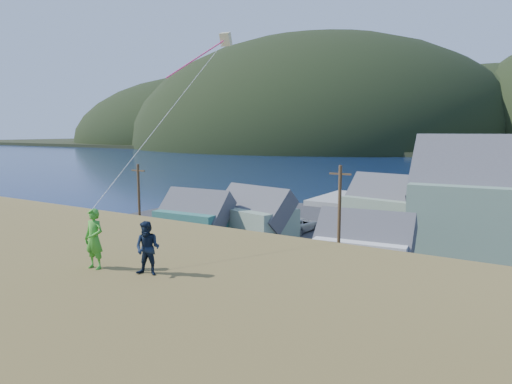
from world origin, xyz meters
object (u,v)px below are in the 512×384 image
at_px(wharf, 404,204).
at_px(shed_palegreen_near, 254,213).
at_px(shed_white, 364,244).
at_px(shed_teal, 195,215).
at_px(kite_flyer_green, 94,239).
at_px(kite_flyer_navy, 148,248).
at_px(shed_palegreen_far, 395,203).

distance_m(wharf, shed_palegreen_near, 28.72).
xyz_separation_m(shed_palegreen_near, shed_white, (14.40, -6.37, -0.11)).
relative_size(shed_teal, shed_white, 1.00).
height_order(wharf, kite_flyer_green, kite_flyer_green).
bearing_deg(shed_palegreen_near, kite_flyer_navy, -49.92).
height_order(wharf, shed_teal, shed_teal).
bearing_deg(shed_teal, shed_palegreen_near, 31.84).
bearing_deg(shed_palegreen_far, shed_teal, -127.62).
bearing_deg(shed_white, shed_palegreen_far, 91.51).
distance_m(shed_palegreen_near, kite_flyer_green, 35.83).
xyz_separation_m(shed_teal, shed_white, (19.57, -2.81, 0.02)).
relative_size(wharf, shed_teal, 3.24).
height_order(shed_white, shed_palegreen_far, shed_palegreen_far).
bearing_deg(shed_palegreen_far, shed_palegreen_near, -124.55).
relative_size(wharf, shed_palegreen_near, 2.64).
height_order(shed_teal, shed_palegreen_near, shed_palegreen_near).
bearing_deg(kite_flyer_navy, kite_flyer_green, 174.93).
bearing_deg(shed_teal, kite_flyer_green, -57.99).
height_order(shed_palegreen_far, kite_flyer_green, kite_flyer_green).
relative_size(wharf, kite_flyer_green, 14.34).
distance_m(shed_palegreen_near, kite_flyer_navy, 36.23).
xyz_separation_m(wharf, shed_palegreen_near, (-9.12, -27.16, 1.99)).
distance_m(shed_palegreen_near, shed_palegreen_far, 17.01).
height_order(wharf, shed_palegreen_far, shed_palegreen_far).
xyz_separation_m(wharf, shed_palegreen_far, (2.70, -14.94, 2.42)).
distance_m(shed_palegreen_near, shed_white, 15.74).
relative_size(kite_flyer_green, kite_flyer_navy, 1.16).
xyz_separation_m(shed_white, shed_palegreen_far, (-2.58, 18.60, 0.55)).
xyz_separation_m(shed_teal, shed_palegreen_near, (5.18, 3.57, 0.14)).
xyz_separation_m(shed_palegreen_near, shed_palegreen_far, (11.82, 12.22, 0.43)).
bearing_deg(shed_palegreen_far, shed_white, -72.62).
distance_m(wharf, shed_palegreen_far, 15.37).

